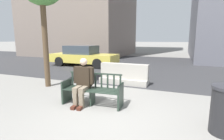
{
  "coord_description": "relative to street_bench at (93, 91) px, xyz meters",
  "views": [
    {
      "loc": [
        1.51,
        -3.56,
        1.85
      ],
      "look_at": [
        -0.74,
        2.13,
        0.75
      ],
      "focal_mm": 28.0,
      "sensor_mm": 36.0,
      "label": 1
    }
  ],
  "objects": [
    {
      "name": "seated_person",
      "position": [
        -0.26,
        -0.08,
        0.29
      ],
      "size": [
        0.59,
        0.75,
        1.31
      ],
      "color": "#2D2319",
      "rests_on": "ground"
    },
    {
      "name": "street_bench",
      "position": [
        0.0,
        0.0,
        0.0
      ],
      "size": [
        1.73,
        0.66,
        0.88
      ],
      "color": "#28382D",
      "rests_on": "ground"
    },
    {
      "name": "jersey_barrier_centre",
      "position": [
        0.11,
        2.57,
        -0.06
      ],
      "size": [
        2.01,
        0.7,
        0.84
      ],
      "color": "#ADA89E",
      "rests_on": "ground"
    },
    {
      "name": "street_asphalt",
      "position": [
        0.74,
        8.05,
        -0.39
      ],
      "size": [
        120.0,
        12.0,
        0.01
      ],
      "primitive_type": "cube",
      "color": "#333335",
      "rests_on": "ground"
    },
    {
      "name": "car_taxi_near",
      "position": [
        -4.01,
        6.2,
        0.28
      ],
      "size": [
        4.63,
        1.84,
        1.39
      ],
      "color": "#DBC64C",
      "rests_on": "ground"
    },
    {
      "name": "ground_plane",
      "position": [
        0.74,
        -0.65,
        -0.4
      ],
      "size": [
        200.0,
        200.0,
        0.0
      ],
      "primitive_type": "plane",
      "color": "gray"
    }
  ]
}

